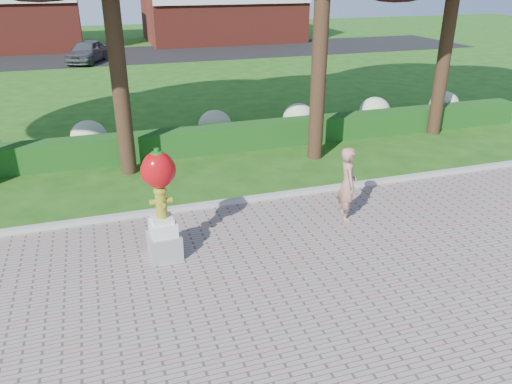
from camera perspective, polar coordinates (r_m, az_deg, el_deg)
ground at (r=9.61m, az=1.05°, el=-8.95°), size 100.00×100.00×0.00m
curb at (r=12.09m, az=-3.59°, el=-1.28°), size 40.00×0.18×0.15m
lawn_hedge at (r=15.62m, az=-7.40°, el=5.76°), size 24.00×0.70×0.80m
hydrangea_row at (r=16.62m, az=-6.16°, el=7.48°), size 20.10×1.10×0.99m
street at (r=36.09m, az=-14.15°, el=14.94°), size 50.00×8.00×0.02m
hydrant_sculpture at (r=9.59m, az=-10.81°, el=-1.09°), size 0.66×0.64×2.25m
woman at (r=11.27m, az=10.41°, el=0.93°), size 0.54×0.70×1.69m
parked_car at (r=33.62m, az=-18.74°, el=14.98°), size 2.96×4.25×1.34m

